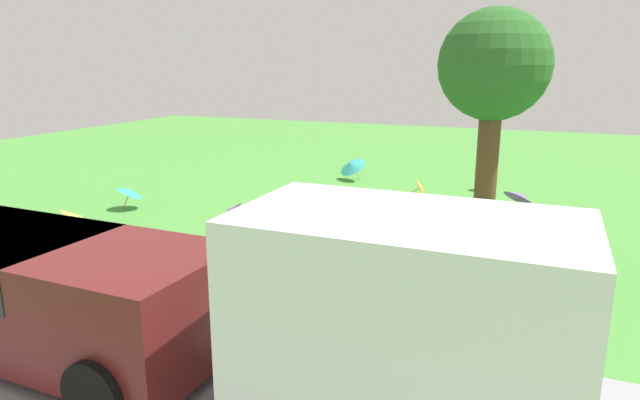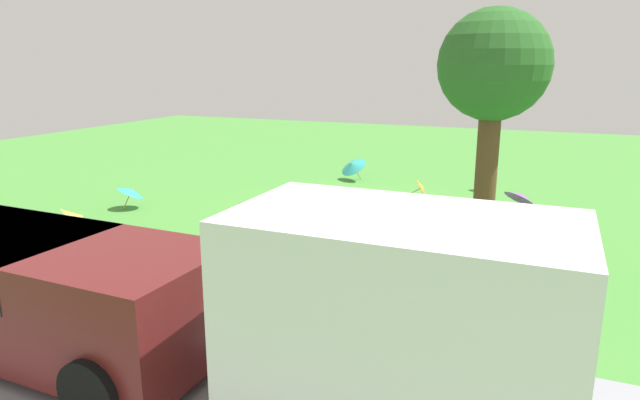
{
  "view_description": "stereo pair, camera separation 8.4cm",
  "coord_description": "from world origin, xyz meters",
  "px_view_note": "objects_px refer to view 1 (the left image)",
  "views": [
    {
      "loc": [
        -4.7,
        12.89,
        3.69
      ],
      "look_at": [
        0.04,
        1.38,
        0.6
      ],
      "focal_mm": 31.28,
      "sensor_mm": 36.0,
      "label": 1
    },
    {
      "loc": [
        -4.78,
        12.86,
        3.69
      ],
      "look_at": [
        0.04,
        1.38,
        0.6
      ],
      "focal_mm": 31.28,
      "sensor_mm": 36.0,
      "label": 2
    }
  ],
  "objects_px": {
    "parasol_teal_0": "(130,191)",
    "parasol_yellow_0": "(79,219)",
    "parasol_purple_2": "(520,196)",
    "parasol_purple_1": "(230,211)",
    "park_bench": "(489,283)",
    "shade_tree": "(494,71)",
    "van_dark": "(45,285)",
    "parasol_purple_0": "(250,238)",
    "parasol_teal_1": "(352,165)",
    "box_trailer_white": "(407,319)",
    "parasol_orange_0": "(421,187)",
    "parasol_yellow_1": "(485,180)"
  },
  "relations": [
    {
      "from": "parasol_teal_0",
      "to": "parasol_yellow_0",
      "type": "bearing_deg",
      "value": 104.79
    },
    {
      "from": "parasol_purple_2",
      "to": "parasol_purple_1",
      "type": "bearing_deg",
      "value": 28.64
    },
    {
      "from": "park_bench",
      "to": "parasol_purple_2",
      "type": "relative_size",
      "value": 1.48
    },
    {
      "from": "shade_tree",
      "to": "parasol_purple_1",
      "type": "xyz_separation_m",
      "value": [
        5.74,
        0.21,
        -3.25
      ]
    },
    {
      "from": "shade_tree",
      "to": "parasol_teal_0",
      "type": "distance_m",
      "value": 9.27
    },
    {
      "from": "shade_tree",
      "to": "parasol_purple_1",
      "type": "bearing_deg",
      "value": 2.05
    },
    {
      "from": "van_dark",
      "to": "parasol_purple_2",
      "type": "xyz_separation_m",
      "value": [
        -5.29,
        -9.53,
        -0.47
      ]
    },
    {
      "from": "parasol_purple_0",
      "to": "parasol_teal_1",
      "type": "bearing_deg",
      "value": -86.16
    },
    {
      "from": "parasol_purple_1",
      "to": "parasol_purple_2",
      "type": "height_order",
      "value": "parasol_purple_2"
    },
    {
      "from": "parasol_teal_1",
      "to": "shade_tree",
      "type": "bearing_deg",
      "value": 130.75
    },
    {
      "from": "van_dark",
      "to": "parasol_teal_0",
      "type": "bearing_deg",
      "value": -57.2
    },
    {
      "from": "van_dark",
      "to": "parasol_teal_1",
      "type": "height_order",
      "value": "van_dark"
    },
    {
      "from": "box_trailer_white",
      "to": "shade_tree",
      "type": "bearing_deg",
      "value": -90.25
    },
    {
      "from": "park_bench",
      "to": "parasol_teal_0",
      "type": "distance_m",
      "value": 9.61
    },
    {
      "from": "van_dark",
      "to": "parasol_yellow_0",
      "type": "distance_m",
      "value": 5.16
    },
    {
      "from": "parasol_orange_0",
      "to": "parasol_purple_0",
      "type": "distance_m",
      "value": 6.36
    },
    {
      "from": "parasol_purple_0",
      "to": "van_dark",
      "type": "bearing_deg",
      "value": 82.09
    },
    {
      "from": "park_bench",
      "to": "van_dark",
      "type": "bearing_deg",
      "value": 33.1
    },
    {
      "from": "parasol_purple_0",
      "to": "parasol_orange_0",
      "type": "bearing_deg",
      "value": -108.86
    },
    {
      "from": "parasol_purple_0",
      "to": "parasol_teal_1",
      "type": "distance_m",
      "value": 7.46
    },
    {
      "from": "parasol_teal_0",
      "to": "parasol_purple_2",
      "type": "bearing_deg",
      "value": -160.25
    },
    {
      "from": "parasol_orange_0",
      "to": "parasol_purple_1",
      "type": "xyz_separation_m",
      "value": [
        3.64,
        4.19,
        -0.01
      ]
    },
    {
      "from": "box_trailer_white",
      "to": "parasol_purple_0",
      "type": "bearing_deg",
      "value": -46.01
    },
    {
      "from": "park_bench",
      "to": "parasol_purple_0",
      "type": "relative_size",
      "value": 2.18
    },
    {
      "from": "parasol_purple_2",
      "to": "parasol_yellow_1",
      "type": "bearing_deg",
      "value": -65.07
    },
    {
      "from": "box_trailer_white",
      "to": "van_dark",
      "type": "bearing_deg",
      "value": -0.09
    },
    {
      "from": "parasol_teal_1",
      "to": "parasol_yellow_1",
      "type": "xyz_separation_m",
      "value": [
        -4.12,
        -0.13,
        -0.2
      ]
    },
    {
      "from": "parasol_purple_0",
      "to": "parasol_purple_1",
      "type": "xyz_separation_m",
      "value": [
        1.58,
        -1.83,
        -0.06
      ]
    },
    {
      "from": "parasol_purple_1",
      "to": "parasol_purple_2",
      "type": "distance_m",
      "value": 7.16
    },
    {
      "from": "parasol_purple_2",
      "to": "parasol_yellow_1",
      "type": "xyz_separation_m",
      "value": [
        1.08,
        -2.32,
        -0.14
      ]
    },
    {
      "from": "van_dark",
      "to": "parasol_purple_1",
      "type": "distance_m",
      "value": 6.21
    },
    {
      "from": "parasol_orange_0",
      "to": "parasol_teal_1",
      "type": "xyz_separation_m",
      "value": [
        2.56,
        -1.42,
        0.22
      ]
    },
    {
      "from": "parasol_yellow_0",
      "to": "parasol_teal_1",
      "type": "relative_size",
      "value": 0.96
    },
    {
      "from": "parasol_purple_1",
      "to": "parasol_teal_1",
      "type": "distance_m",
      "value": 5.72
    },
    {
      "from": "parasol_yellow_1",
      "to": "parasol_teal_0",
      "type": "bearing_deg",
      "value": 34.54
    },
    {
      "from": "parasol_yellow_1",
      "to": "parasol_orange_0",
      "type": "bearing_deg",
      "value": 44.79
    },
    {
      "from": "parasol_teal_0",
      "to": "parasol_teal_1",
      "type": "bearing_deg",
      "value": -126.53
    },
    {
      "from": "shade_tree",
      "to": "parasol_yellow_1",
      "type": "distance_m",
      "value": 6.43
    },
    {
      "from": "park_bench",
      "to": "parasol_purple_0",
      "type": "height_order",
      "value": "park_bench"
    },
    {
      "from": "parasol_purple_2",
      "to": "box_trailer_white",
      "type": "bearing_deg",
      "value": 86.62
    },
    {
      "from": "park_bench",
      "to": "parasol_orange_0",
      "type": "relative_size",
      "value": 2.31
    },
    {
      "from": "shade_tree",
      "to": "parasol_purple_2",
      "type": "relative_size",
      "value": 4.31
    },
    {
      "from": "parasol_yellow_0",
      "to": "parasol_teal_1",
      "type": "distance_m",
      "value": 8.58
    },
    {
      "from": "parasol_yellow_0",
      "to": "parasol_purple_1",
      "type": "relative_size",
      "value": 1.55
    },
    {
      "from": "parasol_teal_0",
      "to": "parasol_teal_1",
      "type": "xyz_separation_m",
      "value": [
        -4.09,
        -5.52,
        0.04
      ]
    },
    {
      "from": "van_dark",
      "to": "shade_tree",
      "type": "bearing_deg",
      "value": -127.01
    },
    {
      "from": "shade_tree",
      "to": "parasol_orange_0",
      "type": "height_order",
      "value": "shade_tree"
    },
    {
      "from": "park_bench",
      "to": "parasol_orange_0",
      "type": "height_order",
      "value": "park_bench"
    },
    {
      "from": "parasol_purple_0",
      "to": "parasol_yellow_1",
      "type": "relative_size",
      "value": 1.09
    },
    {
      "from": "parasol_purple_2",
      "to": "parasol_teal_0",
      "type": "bearing_deg",
      "value": 19.75
    }
  ]
}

